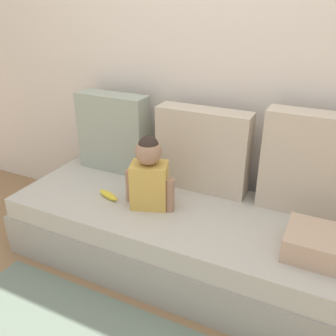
{
  "coord_description": "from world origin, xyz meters",
  "views": [
    {
      "loc": [
        0.73,
        -1.7,
        1.57
      ],
      "look_at": [
        -0.1,
        0.0,
        0.66
      ],
      "focal_mm": 38.75,
      "sensor_mm": 36.0,
      "label": 1
    }
  ],
  "objects": [
    {
      "name": "back_wall",
      "position": [
        0.0,
        0.53,
        1.29
      ],
      "size": [
        5.37,
        0.1,
        2.59
      ],
      "primitive_type": "cube",
      "color": "silver",
      "rests_on": "ground"
    },
    {
      "name": "couch",
      "position": [
        0.0,
        0.0,
        0.2
      ],
      "size": [
        2.17,
        0.8,
        0.41
      ],
      "color": "#9C978F",
      "rests_on": "ground"
    },
    {
      "name": "toddler",
      "position": [
        -0.2,
        -0.05,
        0.63
      ],
      "size": [
        0.32,
        0.22,
        0.45
      ],
      "color": "gold",
      "rests_on": "couch"
    },
    {
      "name": "folded_blanket",
      "position": [
        0.81,
        -0.1,
        0.48
      ],
      "size": [
        0.4,
        0.28,
        0.13
      ],
      "primitive_type": "cube",
      "color": "tan",
      "rests_on": "couch"
    },
    {
      "name": "throw_pillow_center",
      "position": [
        0.0,
        0.3,
        0.68
      ],
      "size": [
        0.59,
        0.16,
        0.53
      ],
      "primitive_type": "cube",
      "color": "#C1B29E",
      "rests_on": "couch"
    },
    {
      "name": "banana",
      "position": [
        -0.47,
        -0.09,
        0.43
      ],
      "size": [
        0.18,
        0.1,
        0.04
      ],
      "primitive_type": "ellipsoid",
      "rotation": [
        0.0,
        0.0,
        -0.33
      ],
      "color": "yellow",
      "rests_on": "couch"
    },
    {
      "name": "ground_plane",
      "position": [
        0.0,
        0.0,
        0.0
      ],
      "size": [
        12.0,
        12.0,
        0.0
      ],
      "primitive_type": "plane",
      "color": "#93704C"
    },
    {
      "name": "throw_pillow_right",
      "position": [
        0.67,
        0.3,
        0.71
      ],
      "size": [
        0.59,
        0.16,
        0.6
      ],
      "primitive_type": "cube",
      "color": "#C1B29E",
      "rests_on": "couch"
    },
    {
      "name": "throw_pillow_left",
      "position": [
        -0.67,
        0.3,
        0.69
      ],
      "size": [
        0.51,
        0.16,
        0.55
      ],
      "primitive_type": "cube",
      "color": "#99A393",
      "rests_on": "couch"
    }
  ]
}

